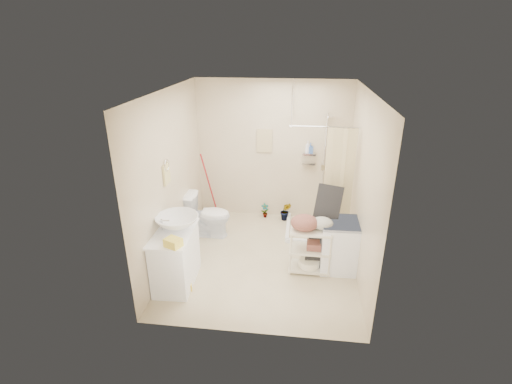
{
  "coord_description": "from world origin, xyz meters",
  "views": [
    {
      "loc": [
        0.49,
        -4.98,
        3.27
      ],
      "look_at": [
        -0.14,
        0.25,
        1.04
      ],
      "focal_mm": 26.0,
      "sensor_mm": 36.0,
      "label": 1
    }
  ],
  "objects_px": {
    "washing_machine": "(339,245)",
    "toilet": "(208,215)",
    "vanity": "(176,257)",
    "laundry_rack": "(310,246)"
  },
  "relations": [
    {
      "from": "washing_machine",
      "to": "toilet",
      "type": "bearing_deg",
      "value": 159.69
    },
    {
      "from": "vanity",
      "to": "washing_machine",
      "type": "bearing_deg",
      "value": 13.43
    },
    {
      "from": "toilet",
      "to": "washing_machine",
      "type": "distance_m",
      "value": 2.31
    },
    {
      "from": "toilet",
      "to": "vanity",
      "type": "bearing_deg",
      "value": 175.34
    },
    {
      "from": "toilet",
      "to": "washing_machine",
      "type": "bearing_deg",
      "value": -108.84
    },
    {
      "from": "toilet",
      "to": "washing_machine",
      "type": "xyz_separation_m",
      "value": [
        2.18,
        -0.75,
        -0.0
      ]
    },
    {
      "from": "vanity",
      "to": "laundry_rack",
      "type": "xyz_separation_m",
      "value": [
        1.88,
        0.51,
        0.01
      ]
    },
    {
      "from": "vanity",
      "to": "toilet",
      "type": "height_order",
      "value": "vanity"
    },
    {
      "from": "washing_machine",
      "to": "laundry_rack",
      "type": "relative_size",
      "value": 0.94
    },
    {
      "from": "washing_machine",
      "to": "laundry_rack",
      "type": "height_order",
      "value": "laundry_rack"
    }
  ]
}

